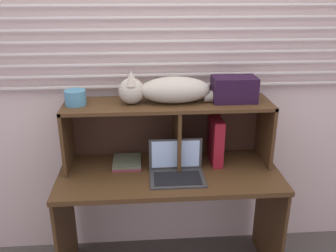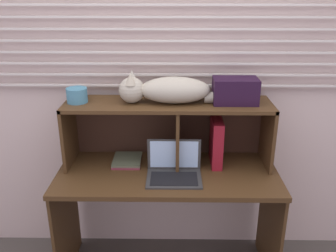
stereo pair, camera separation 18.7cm
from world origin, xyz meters
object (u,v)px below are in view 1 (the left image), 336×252
cat (167,90)px  small_basket (75,98)px  laptop (177,170)px  book_stack (127,162)px  binder_upright (216,140)px  storage_box (234,89)px

cat → small_basket: 0.55m
laptop → book_stack: size_ratio=1.52×
laptop → binder_upright: binder_upright is taller
storage_box → book_stack: bearing=-179.7°
cat → laptop: cat is taller
storage_box → laptop: bearing=-153.6°
small_basket → storage_box: 0.95m
small_basket → cat: bearing=0.0°
laptop → small_basket: 0.74m
storage_box → binder_upright: bearing=180.0°
cat → laptop: size_ratio=2.31×
book_stack → storage_box: (0.66, 0.00, 0.47)m
binder_upright → cat: bearing=180.0°
laptop → binder_upright: bearing=34.2°
binder_upright → book_stack: (-0.57, -0.00, -0.14)m
book_stack → small_basket: bearing=179.2°
binder_upright → storage_box: bearing=0.0°
cat → laptop: bearing=-76.8°
laptop → binder_upright: 0.34m
laptop → binder_upright: (0.26, 0.18, 0.11)m
binder_upright → small_basket: small_basket is taller
binder_upright → storage_box: storage_box is taller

